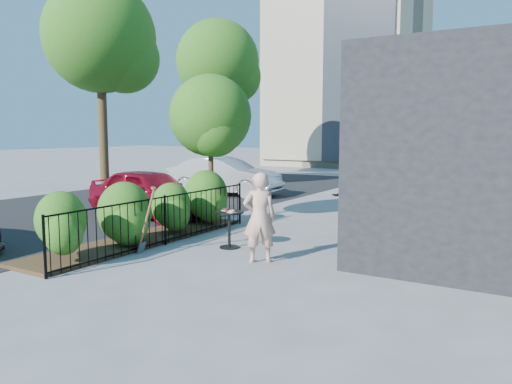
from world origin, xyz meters
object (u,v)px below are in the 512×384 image
Objects in this scene: shovel at (146,224)px; car_silver at (224,176)px; street_tree_near at (100,44)px; patio_tree at (211,121)px; woman at (260,217)px; cafe_table at (229,223)px; car_red at (150,193)px; street_tree_far at (218,66)px.

shovel is 0.32× the size of car_silver.
street_tree_near is 1.84× the size of car_silver.
woman is at bearing -42.23° from patio_tree.
cafe_table is at bearing -29.21° from street_tree_near.
shovel is at bearing -131.39° from car_red.
street_tree_near reaches higher than shovel.
woman is 5.97m from car_red.
car_red is at bearing -173.80° from patio_tree.
patio_tree is at bearing 132.64° from cafe_table.
woman is (3.24, -2.94, -1.91)m from patio_tree.
cafe_table is 0.59× the size of shovel.
street_tree_far is at bearing 124.51° from patio_tree.
car_red is at bearing -64.16° from woman.
street_tree_near is at bearing -90.00° from street_tree_far.
street_tree_far is at bearing 32.72° from car_red.
cafe_table is (9.80, -13.48, -5.37)m from street_tree_far.
street_tree_far is (0.00, 8.00, 0.00)m from street_tree_near.
patio_tree is 0.88× the size of car_silver.
woman is 0.38× the size of car_silver.
cafe_table is 0.19× the size of car_silver.
cafe_table is 1.74m from shovel.
street_tree_far reaches higher than shovel.
street_tree_far is 17.51m from cafe_table.
cafe_table is at bearing -47.36° from patio_tree.
car_red is (5.62, -11.43, -5.21)m from street_tree_far.
shovel is 9.69m from car_silver.
woman reaches higher than car_red.
car_silver is (-4.14, 8.76, 0.12)m from shovel.
shovel is (0.98, -3.61, -2.14)m from patio_tree.
street_tree_far is 4.83× the size of woman.
car_red is 0.92× the size of car_silver.
shovel is at bearing -130.09° from cafe_table.
street_tree_near is (-7.70, 3.20, 3.15)m from patio_tree.
street_tree_near is 2.00× the size of car_red.
car_red is at bearing 132.09° from shovel.
cafe_table is (9.80, -5.48, -5.37)m from street_tree_near.
woman reaches higher than shovel.
street_tree_far is 5.83× the size of shovel.
street_tree_far reaches higher than cafe_table.
street_tree_far is at bearing 30.76° from car_silver.
street_tree_near is 8.40m from car_red.
street_tree_far is (-7.70, 11.20, 3.15)m from patio_tree.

